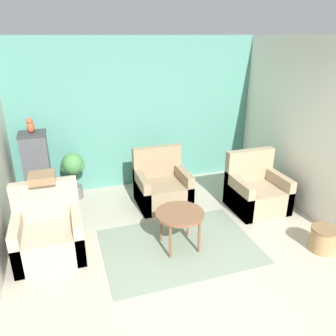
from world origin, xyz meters
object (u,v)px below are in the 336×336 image
Objects in this scene: armchair_middle at (162,187)px; potted_plant at (73,169)px; armchair_left at (49,234)px; armchair_right at (256,192)px; birdcage at (38,173)px; parrot at (30,126)px; coffee_table at (180,216)px; wicker_basket at (323,238)px.

potted_plant is (-1.39, 0.64, 0.27)m from armchair_middle.
armchair_left and armchair_right have the same top height.
birdcage is 5.18× the size of parrot.
parrot is (-1.79, 1.83, 0.91)m from coffee_table.
birdcage is at bearing 160.56° from armchair_right.
coffee_table is 0.69× the size of armchair_middle.
armchair_middle is at bearing -15.39° from birdcage.
parrot is at bearing -169.29° from potted_plant.
parrot is at bearing 164.56° from armchair_middle.
potted_plant is (0.42, 1.53, 0.27)m from armchair_left.
parrot reaches higher than wicker_basket.
coffee_table is 1.31m from armchair_middle.
parrot reaches higher than armchair_right.
coffee_table is 1.82× the size of wicker_basket.
coffee_table is 0.69× the size of armchair_right.
armchair_middle reaches higher than wicker_basket.
armchair_middle is (0.15, 1.29, -0.19)m from coffee_table.
wicker_basket is (3.58, -2.49, -0.43)m from birdcage.
parrot reaches higher than potted_plant.
parrot is at bearing 90.00° from birdcage.
armchair_middle is at bearing 155.33° from armchair_right.
armchair_left and armchair_middle have the same top height.
parrot is 0.29× the size of potted_plant.
armchair_left is 1.00× the size of armchair_middle.
birdcage is (-1.79, 1.82, 0.13)m from coffee_table.
armchair_middle is (-1.42, 0.65, 0.00)m from armchair_right.
birdcage reaches higher than coffee_table.
armchair_middle reaches higher than potted_plant.
potted_plant is at bearing 155.30° from armchair_right.
birdcage reaches higher than potted_plant.
parrot is (-0.00, 0.00, 0.78)m from birdcage.
armchair_middle reaches higher than coffee_table.
armchair_middle is 3.77× the size of parrot.
parrot is 0.70× the size of wicker_basket.
armchair_left is 1.80m from parrot.
armchair_right is at bearing 4.08° from armchair_left.
birdcage is at bearing 164.61° from armchair_middle.
armchair_left reaches higher than wicker_basket.
armchair_middle is 1.56m from potted_plant.
coffee_table is 0.50× the size of birdcage.
wicker_basket is (3.58, -2.49, -1.21)m from parrot.
wicker_basket is at bearing -34.82° from parrot.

